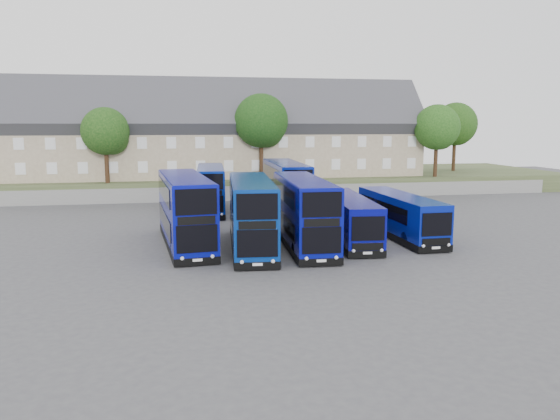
{
  "coord_description": "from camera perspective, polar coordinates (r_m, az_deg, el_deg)",
  "views": [
    {
      "loc": [
        -6.96,
        -32.81,
        7.95
      ],
      "look_at": [
        -0.21,
        2.97,
        2.2
      ],
      "focal_mm": 35.0,
      "sensor_mm": 36.0,
      "label": 1
    }
  ],
  "objects": [
    {
      "name": "ground",
      "position": [
        34.47,
        1.26,
        -4.36
      ],
      "size": [
        120.0,
        120.0,
        0.0
      ],
      "primitive_type": "plane",
      "color": "#444449",
      "rests_on": "ground"
    },
    {
      "name": "retaining_wall",
      "position": [
        57.69,
        -3.68,
        1.78
      ],
      "size": [
        70.0,
        0.4,
        1.5
      ],
      "primitive_type": "cube",
      "color": "slate",
      "rests_on": "ground"
    },
    {
      "name": "earth_bank",
      "position": [
        67.53,
        -4.73,
        3.03
      ],
      "size": [
        80.0,
        20.0,
        2.0
      ],
      "primitive_type": "cube",
      "color": "#3E4B2A",
      "rests_on": "ground"
    },
    {
      "name": "terrace_row",
      "position": [
        62.95,
        -7.15,
        7.67
      ],
      "size": [
        48.0,
        10.4,
        11.2
      ],
      "color": "gray",
      "rests_on": "earth_bank"
    },
    {
      "name": "dd_front_left",
      "position": [
        36.28,
        -9.86,
        -0.19
      ],
      "size": [
        3.7,
        11.72,
        4.59
      ],
      "rotation": [
        0.0,
        0.0,
        0.09
      ],
      "color": "#080D95",
      "rests_on": "ground"
    },
    {
      "name": "dd_front_mid",
      "position": [
        34.86,
        -3.01,
        -0.56
      ],
      "size": [
        3.42,
        11.33,
        4.44
      ],
      "rotation": [
        0.0,
        0.0,
        -0.08
      ],
      "color": "navy",
      "rests_on": "ground"
    },
    {
      "name": "dd_front_right",
      "position": [
        35.61,
        2.49,
        -0.37
      ],
      "size": [
        3.08,
        11.25,
        4.43
      ],
      "rotation": [
        0.0,
        0.0,
        -0.05
      ],
      "color": "#070C8E",
      "rests_on": "ground"
    },
    {
      "name": "dd_rear_left",
      "position": [
        50.2,
        -7.24,
        2.1
      ],
      "size": [
        2.95,
        10.39,
        4.08
      ],
      "rotation": [
        0.0,
        0.0,
        -0.06
      ],
      "color": "#082497",
      "rests_on": "ground"
    },
    {
      "name": "dd_rear_right",
      "position": [
        48.68,
        0.62,
        2.24
      ],
      "size": [
        2.91,
        11.54,
        4.56
      ],
      "rotation": [
        0.0,
        0.0,
        -0.02
      ],
      "color": "navy",
      "rests_on": "ground"
    },
    {
      "name": "coach_east_a",
      "position": [
        37.8,
        7.13,
        -0.96
      ],
      "size": [
        3.38,
        11.21,
        3.02
      ],
      "rotation": [
        0.0,
        0.0,
        -0.1
      ],
      "color": "#070882",
      "rests_on": "ground"
    },
    {
      "name": "coach_east_b",
      "position": [
        39.67,
        12.41,
        -0.64
      ],
      "size": [
        2.5,
        11.02,
        3.0
      ],
      "rotation": [
        0.0,
        0.0,
        0.02
      ],
      "color": "#081896",
      "rests_on": "ground"
    },
    {
      "name": "tree_west",
      "position": [
        58.32,
        -17.64,
        7.67
      ],
      "size": [
        4.8,
        4.8,
        7.65
      ],
      "color": "#382314",
      "rests_on": "earth_bank"
    },
    {
      "name": "tree_mid",
      "position": [
        59.11,
        -1.85,
        9.08
      ],
      "size": [
        5.76,
        5.76,
        9.18
      ],
      "color": "#382314",
      "rests_on": "earth_bank"
    },
    {
      "name": "tree_east",
      "position": [
        64.82,
        16.16,
        8.13
      ],
      "size": [
        5.12,
        5.12,
        8.16
      ],
      "color": "#382314",
      "rests_on": "earth_bank"
    },
    {
      "name": "tree_far",
      "position": [
        73.8,
        17.91,
        8.37
      ],
      "size": [
        5.44,
        5.44,
        8.67
      ],
      "color": "#382314",
      "rests_on": "earth_bank"
    }
  ]
}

